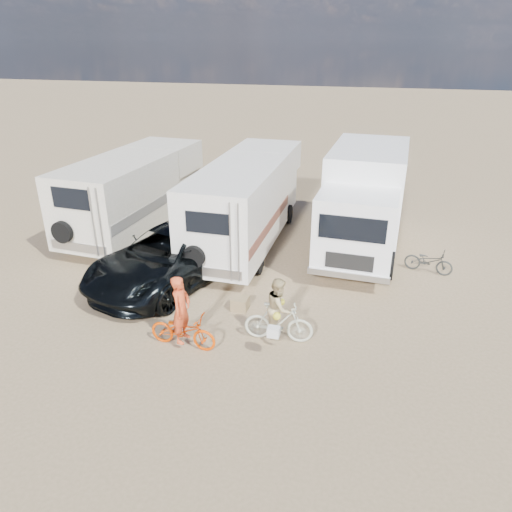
% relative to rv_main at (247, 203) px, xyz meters
% --- Properties ---
extents(ground, '(140.00, 140.00, 0.00)m').
position_rel_rv_main_xyz_m(ground, '(0.21, -6.66, -1.53)').
color(ground, '#957B59').
rests_on(ground, ground).
extents(rv_main, '(2.50, 8.05, 3.05)m').
position_rel_rv_main_xyz_m(rv_main, '(0.00, 0.00, 0.00)').
color(rv_main, white).
rests_on(rv_main, ground).
extents(rv_left, '(3.03, 7.20, 2.98)m').
position_rel_rv_main_xyz_m(rv_left, '(-4.54, 0.06, -0.03)').
color(rv_left, beige).
rests_on(rv_left, ground).
extents(box_truck, '(2.90, 6.77, 3.54)m').
position_rel_rv_main_xyz_m(box_truck, '(4.11, 0.29, 0.24)').
color(box_truck, white).
rests_on(box_truck, ground).
extents(dark_suv, '(4.48, 6.61, 1.68)m').
position_rel_rv_main_xyz_m(dark_suv, '(-1.48, -3.48, -0.69)').
color(dark_suv, black).
rests_on(dark_suv, ground).
extents(bike_man, '(1.76, 0.72, 0.91)m').
position_rel_rv_main_xyz_m(bike_man, '(0.21, -6.80, -1.07)').
color(bike_man, '#D83D00').
rests_on(bike_man, ground).
extents(bike_woman, '(1.78, 0.60, 1.05)m').
position_rel_rv_main_xyz_m(bike_woman, '(2.45, -5.96, -1.00)').
color(bike_woman, beige).
rests_on(bike_woman, ground).
extents(rider_man, '(0.46, 0.66, 1.75)m').
position_rel_rv_main_xyz_m(rider_man, '(0.21, -6.80, -0.65)').
color(rider_man, '#D14721').
rests_on(rider_man, ground).
extents(rider_woman, '(0.64, 0.80, 1.57)m').
position_rel_rv_main_xyz_m(rider_woman, '(2.45, -5.96, -0.74)').
color(rider_woman, tan).
rests_on(rider_woman, ground).
extents(bike_parked, '(1.61, 0.88, 0.80)m').
position_rel_rv_main_xyz_m(bike_parked, '(6.38, -0.97, -1.13)').
color(bike_parked, '#272927').
rests_on(bike_parked, ground).
extents(cooler, '(0.69, 0.60, 0.46)m').
position_rel_rv_main_xyz_m(cooler, '(-2.66, -5.21, -1.29)').
color(cooler, '#1A5C82').
rests_on(cooler, ground).
extents(crate, '(0.46, 0.46, 0.36)m').
position_rel_rv_main_xyz_m(crate, '(1.08, -4.73, -1.35)').
color(crate, olive).
rests_on(crate, ground).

